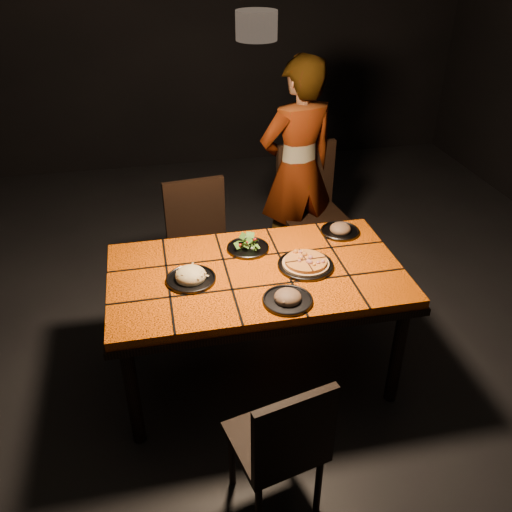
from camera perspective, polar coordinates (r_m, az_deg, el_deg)
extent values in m
cube|color=black|center=(3.44, 0.04, -12.31)|extent=(6.00, 7.00, 0.04)
cube|color=black|center=(6.01, -7.48, 23.14)|extent=(6.00, 0.04, 3.00)
cube|color=#FF6308|center=(2.97, 0.04, -1.95)|extent=(1.60, 0.90, 0.05)
cube|color=black|center=(3.00, 0.04, -2.67)|extent=(1.62, 0.92, 0.04)
cylinder|color=black|center=(2.90, -12.84, -14.06)|extent=(0.07, 0.07, 0.66)
cylinder|color=black|center=(3.15, 14.63, -10.05)|extent=(0.07, 0.07, 0.66)
cylinder|color=black|center=(3.47, -13.04, -5.37)|extent=(0.07, 0.07, 0.66)
cylinder|color=black|center=(3.67, 9.89, -2.63)|extent=(0.07, 0.07, 0.66)
cube|color=black|center=(2.56, 1.99, -18.88)|extent=(0.45, 0.45, 0.04)
cube|color=black|center=(2.29, 4.09, -18.29)|extent=(0.37, 0.12, 0.41)
cylinder|color=black|center=(2.85, 3.33, -18.41)|extent=(0.03, 0.03, 0.38)
cylinder|color=black|center=(2.77, -2.56, -20.44)|extent=(0.03, 0.03, 0.38)
cylinder|color=black|center=(2.69, 6.57, -22.79)|extent=(0.03, 0.03, 0.38)
cylinder|color=black|center=(2.61, 0.28, -25.21)|extent=(0.03, 0.03, 0.38)
cube|color=black|center=(3.69, -5.56, 0.09)|extent=(0.46, 0.46, 0.04)
cube|color=black|center=(3.73, -6.45, 4.76)|extent=(0.42, 0.09, 0.46)
cylinder|color=black|center=(3.66, -7.30, -4.78)|extent=(0.04, 0.04, 0.43)
cylinder|color=black|center=(3.72, -2.23, -3.83)|extent=(0.04, 0.04, 0.43)
cylinder|color=black|center=(3.93, -8.35, -1.99)|extent=(0.04, 0.04, 0.43)
cylinder|color=black|center=(3.99, -3.62, -1.15)|extent=(0.04, 0.04, 0.43)
cube|color=black|center=(4.07, 6.16, 3.93)|extent=(0.51, 0.51, 0.04)
cube|color=black|center=(4.12, 5.21, 8.53)|extent=(0.46, 0.10, 0.50)
cylinder|color=black|center=(3.99, 4.61, -0.87)|extent=(0.04, 0.04, 0.47)
cylinder|color=black|center=(4.13, 9.33, 0.02)|extent=(0.04, 0.04, 0.47)
cylinder|color=black|center=(4.28, 2.72, 1.65)|extent=(0.04, 0.04, 0.47)
cylinder|color=black|center=(4.41, 7.20, 2.41)|extent=(0.04, 0.04, 0.47)
imported|color=brown|center=(4.01, 4.37, 8.95)|extent=(0.68, 0.53, 1.65)
cylinder|color=black|center=(2.50, 0.05, 23.12)|extent=(0.18, 0.18, 0.12)
cylinder|color=#313136|center=(3.00, 5.24, -1.02)|extent=(0.31, 0.31, 0.01)
torus|color=#313136|center=(3.00, 5.24, -0.89)|extent=(0.31, 0.31, 0.01)
cylinder|color=tan|center=(3.00, 5.25, -0.81)|extent=(0.27, 0.27, 0.01)
cylinder|color=#E8943C|center=(2.99, 5.26, -0.57)|extent=(0.24, 0.24, 0.02)
cylinder|color=#313136|center=(2.90, -6.86, -2.48)|extent=(0.26, 0.26, 0.01)
torus|color=#313136|center=(2.89, -6.87, -2.34)|extent=(0.27, 0.27, 0.01)
ellipsoid|color=beige|center=(2.88, -6.89, -2.02)|extent=(0.16, 0.16, 0.09)
cylinder|color=#313136|center=(3.15, -0.86, 0.81)|extent=(0.24, 0.24, 0.01)
torus|color=#313136|center=(3.15, -0.86, 0.93)|extent=(0.25, 0.25, 0.01)
cylinder|color=#313136|center=(2.73, 3.35, -4.72)|extent=(0.25, 0.25, 0.01)
torus|color=#313136|center=(2.72, 3.35, -4.58)|extent=(0.26, 0.26, 0.01)
ellipsoid|color=brown|center=(2.71, 3.36, -4.26)|extent=(0.15, 0.15, 0.08)
cylinder|color=#313136|center=(3.36, 8.84, 2.54)|extent=(0.24, 0.24, 0.01)
torus|color=#313136|center=(3.36, 8.85, 2.66)|extent=(0.24, 0.24, 0.01)
ellipsoid|color=brown|center=(3.35, 8.88, 2.92)|extent=(0.14, 0.14, 0.08)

